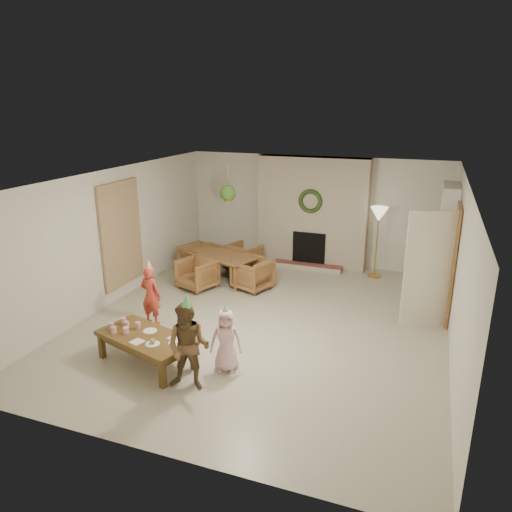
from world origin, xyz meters
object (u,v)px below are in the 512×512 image
at_px(dining_table, 221,266).
at_px(dining_chair_near, 197,274).
at_px(dining_chair_far, 244,257).
at_px(coffee_table_top, 146,338).
at_px(dining_chair_left, 199,258).
at_px(child_plaid, 188,347).
at_px(child_pink, 226,340).
at_px(dining_chair_right, 253,274).
at_px(child_red, 151,296).

bearing_deg(dining_table, dining_chair_near, -90.00).
xyz_separation_m(dining_chair_far, coffee_table_top, (0.17, -4.24, 0.10)).
relative_size(dining_chair_far, dining_chair_left, 1.00).
bearing_deg(dining_chair_near, child_plaid, -44.25).
relative_size(dining_chair_far, child_pink, 0.75).
relative_size(dining_chair_right, child_pink, 0.75).
relative_size(dining_chair_left, child_plaid, 0.57).
bearing_deg(dining_chair_far, child_plaid, 123.32).
bearing_deg(coffee_table_top, child_plaid, -4.76).
relative_size(dining_chair_near, dining_chair_right, 1.00).
distance_m(dining_chair_near, dining_chair_right, 1.13).
xyz_separation_m(child_red, child_plaid, (1.52, -1.52, 0.09)).
distance_m(dining_chair_near, child_plaid, 3.63).
height_order(dining_chair_near, child_pink, child_pink).
bearing_deg(child_plaid, child_pink, 56.36).
bearing_deg(dining_chair_far, dining_chair_right, 141.34).
height_order(dining_chair_right, coffee_table_top, dining_chair_right).
xyz_separation_m(dining_chair_far, child_plaid, (1.05, -4.59, 0.29)).
relative_size(dining_chair_left, child_red, 0.67).
bearing_deg(dining_chair_left, child_plaid, -134.42).
bearing_deg(dining_chair_far, dining_chair_left, 45.00).
bearing_deg(child_red, dining_chair_left, -77.25).
height_order(dining_chair_far, child_red, child_red).
bearing_deg(dining_table, dining_chair_right, 0.00).
distance_m(dining_chair_near, dining_chair_left, 1.00).
height_order(dining_table, coffee_table_top, dining_table).
relative_size(dining_table, coffee_table_top, 1.11).
bearing_deg(child_red, child_pink, 156.14).
xyz_separation_m(dining_table, dining_chair_left, (-0.66, 0.25, 0.03)).
bearing_deg(dining_chair_left, dining_table, -90.00).
distance_m(dining_chair_right, child_red, 2.36).
height_order(dining_table, child_pink, child_pink).
bearing_deg(dining_table, dining_chair_left, 180.00).
bearing_deg(coffee_table_top, child_pink, 28.75).
distance_m(dining_chair_far, child_pink, 4.21).
relative_size(dining_chair_right, child_plaid, 0.57).
distance_m(dining_chair_right, child_plaid, 3.66).
distance_m(child_plaid, child_pink, 0.67).
relative_size(dining_chair_far, dining_chair_right, 1.00).
distance_m(dining_table, coffee_table_top, 3.61).
distance_m(dining_chair_left, coffee_table_top, 3.98).
height_order(coffee_table_top, child_pink, child_pink).
bearing_deg(child_red, dining_table, -91.95).
relative_size(dining_chair_left, coffee_table_top, 0.47).
xyz_separation_m(dining_chair_near, dining_chair_right, (1.08, 0.35, 0.00)).
bearing_deg(dining_chair_far, coffee_table_top, 112.68).
bearing_deg(dining_chair_far, child_pink, 128.71).
relative_size(dining_table, child_plaid, 1.33).
xyz_separation_m(dining_chair_left, dining_chair_right, (1.49, -0.56, 0.00)).
xyz_separation_m(dining_chair_right, child_pink, (0.74, -3.03, 0.15)).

